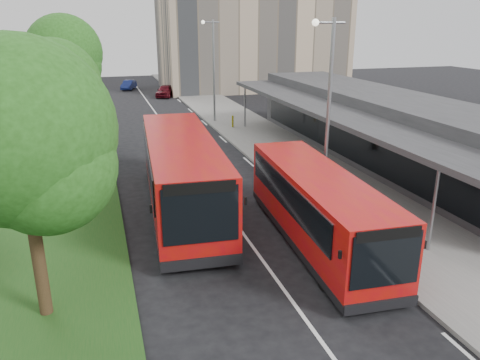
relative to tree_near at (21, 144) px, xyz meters
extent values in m
plane|color=black|center=(7.01, 2.95, -5.04)|extent=(120.00, 120.00, 0.00)
cube|color=slate|center=(13.01, 22.95, -4.96)|extent=(5.00, 80.00, 0.15)
cube|color=#1A4516|center=(0.01, 22.95, -4.99)|extent=(5.00, 80.00, 0.10)
cube|color=silver|center=(7.01, 17.95, -5.03)|extent=(0.12, 70.00, 0.01)
cube|color=silver|center=(10.31, -5.05, -5.03)|extent=(0.12, 2.00, 0.01)
cube|color=silver|center=(10.31, 0.95, -5.03)|extent=(0.12, 2.00, 0.01)
cube|color=silver|center=(10.31, 6.95, -5.03)|extent=(0.12, 2.00, 0.01)
cube|color=silver|center=(10.31, 12.95, -5.03)|extent=(0.12, 2.00, 0.01)
cube|color=silver|center=(10.31, 18.95, -5.03)|extent=(0.12, 2.00, 0.01)
cube|color=silver|center=(10.31, 24.95, -5.03)|extent=(0.12, 2.00, 0.01)
cube|color=silver|center=(10.31, 30.95, -5.03)|extent=(0.12, 2.00, 0.01)
cube|color=silver|center=(10.31, 36.95, -5.03)|extent=(0.12, 2.00, 0.01)
cube|color=silver|center=(10.31, 42.95, -5.03)|extent=(0.12, 2.00, 0.01)
cube|color=silver|center=(10.31, 48.95, -5.03)|extent=(0.12, 2.00, 0.01)
cube|color=tan|center=(21.01, 44.95, 3.96)|extent=(22.00, 12.00, 18.00)
cube|color=#2D2D30|center=(18.01, 10.95, -3.04)|extent=(5.00, 26.00, 4.00)
cube|color=black|center=(15.49, 10.95, -3.44)|extent=(0.06, 24.00, 2.20)
cube|color=#2D2D30|center=(14.21, 10.95, -1.74)|extent=(2.80, 26.00, 0.25)
cylinder|color=gray|center=(12.91, -0.05, -3.39)|extent=(0.12, 0.12, 3.30)
cylinder|color=gray|center=(12.91, 21.95, -3.39)|extent=(0.12, 0.12, 3.30)
cylinder|color=#372616|center=(0.01, -0.05, -3.13)|extent=(0.36, 0.36, 3.81)
sphere|color=#1F4B14|center=(0.01, -0.05, 0.34)|extent=(4.85, 4.85, 4.85)
sphere|color=#1F4B14|center=(0.61, -0.45, -0.53)|extent=(3.47, 3.47, 3.47)
sphere|color=#1F4B14|center=(-0.49, 0.45, -0.27)|extent=(3.81, 3.81, 3.81)
cylinder|color=#372616|center=(0.01, 11.95, -3.25)|extent=(0.36, 0.36, 3.58)
sphere|color=#1F4B14|center=(0.01, 11.95, 0.00)|extent=(4.55, 4.55, 4.55)
sphere|color=#1F4B14|center=(0.61, 11.55, -0.81)|extent=(3.25, 3.25, 3.25)
sphere|color=#1F4B14|center=(-0.49, 12.45, -0.56)|extent=(3.58, 3.58, 3.58)
cylinder|color=#372616|center=(0.01, 23.95, -2.94)|extent=(0.36, 0.36, 4.20)
sphere|color=#1F4B14|center=(0.01, 23.95, 0.88)|extent=(5.35, 5.35, 5.35)
sphere|color=#1F4B14|center=(0.61, 23.55, -0.07)|extent=(3.82, 3.82, 3.82)
sphere|color=#1F4B14|center=(-0.49, 24.45, 0.21)|extent=(4.20, 4.20, 4.20)
cylinder|color=gray|center=(11.21, 4.95, -0.89)|extent=(0.16, 0.16, 8.00)
cylinder|color=gray|center=(11.01, 4.95, 2.91)|extent=(1.40, 0.10, 0.10)
sphere|color=silver|center=(10.41, 4.95, 2.91)|extent=(0.28, 0.28, 0.28)
cylinder|color=gray|center=(11.21, 24.95, -0.89)|extent=(0.16, 0.16, 8.00)
cylinder|color=gray|center=(11.01, 24.95, 2.91)|extent=(1.40, 0.10, 0.10)
sphere|color=silver|center=(10.41, 24.95, 2.91)|extent=(0.28, 0.28, 0.28)
cube|color=#A80813|center=(9.41, 1.94, -3.50)|extent=(2.89, 9.77, 2.44)
cube|color=black|center=(9.41, 1.94, -4.69)|extent=(2.91, 9.80, 0.28)
cube|color=black|center=(9.11, -2.89, -3.24)|extent=(2.07, 0.18, 1.61)
cube|color=black|center=(9.71, 6.78, -3.11)|extent=(2.02, 0.17, 1.19)
cube|color=black|center=(8.26, 2.29, -3.06)|extent=(0.56, 8.26, 1.10)
cube|color=black|center=(10.60, 2.15, -3.06)|extent=(0.56, 8.26, 1.10)
cube|color=black|center=(9.11, -2.90, -4.67)|extent=(2.30, 0.22, 0.32)
cube|color=black|center=(9.11, -2.90, -2.46)|extent=(1.93, 0.16, 0.32)
cube|color=black|center=(7.84, -2.61, -3.01)|extent=(0.08, 0.08, 0.23)
cube|color=black|center=(10.41, -2.77, -3.01)|extent=(0.08, 0.08, 0.23)
cylinder|color=black|center=(8.26, -1.12, -4.62)|extent=(0.33, 0.84, 0.83)
cylinder|color=black|center=(10.18, -1.24, -4.62)|extent=(0.33, 0.84, 0.83)
cylinder|color=black|center=(8.64, 5.12, -4.62)|extent=(0.33, 0.84, 0.83)
cylinder|color=black|center=(10.57, 5.00, -4.62)|extent=(0.33, 0.84, 0.83)
cube|color=#A80813|center=(5.18, 6.61, -3.20)|extent=(3.55, 11.66, 2.90)
cube|color=black|center=(5.18, 6.61, -4.62)|extent=(3.57, 11.69, 0.33)
cube|color=black|center=(4.77, 0.85, -2.90)|extent=(2.46, 0.23, 1.92)
cube|color=black|center=(5.59, 12.36, -2.74)|extent=(2.41, 0.22, 1.42)
cube|color=black|center=(3.82, 7.03, -2.68)|extent=(0.75, 9.83, 1.31)
cube|color=black|center=(6.59, 6.84, -2.68)|extent=(0.75, 9.83, 1.31)
cube|color=black|center=(4.77, 0.84, -4.60)|extent=(2.74, 0.27, 0.38)
cube|color=black|center=(4.77, 0.84, -1.97)|extent=(2.30, 0.20, 0.38)
cube|color=black|center=(3.26, 1.20, -2.63)|extent=(0.09, 0.09, 0.27)
cube|color=black|center=(6.31, 0.98, -2.63)|extent=(0.09, 0.09, 0.27)
cylinder|color=black|center=(3.77, 2.98, -4.54)|extent=(0.40, 1.01, 0.99)
cylinder|color=black|center=(6.06, 2.81, -4.54)|extent=(0.40, 1.01, 0.99)
cylinder|color=black|center=(4.30, 10.40, -4.54)|extent=(0.40, 1.01, 0.99)
cylinder|color=black|center=(6.59, 10.24, -4.54)|extent=(0.40, 1.01, 0.99)
cylinder|color=#372716|center=(12.07, 12.87, -4.43)|extent=(0.65, 0.65, 0.92)
cylinder|color=yellow|center=(11.93, 21.99, -4.43)|extent=(0.15, 0.15, 0.91)
imported|color=#520B15|center=(9.36, 40.18, -4.37)|extent=(2.95, 4.21, 1.33)
imported|color=navy|center=(5.87, 47.51, -4.48)|extent=(2.26, 3.59, 1.12)
camera|label=1|loc=(1.97, -12.62, 2.94)|focal=35.00mm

